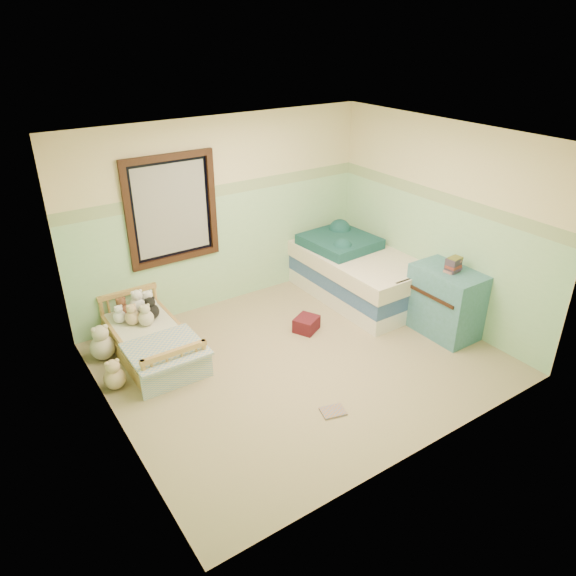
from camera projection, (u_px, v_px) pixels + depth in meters
floor at (301, 360)px, 6.19m from camera, size 4.20×3.60×0.02m
ceiling at (304, 139)px, 5.05m from camera, size 4.20×3.60×0.02m
wall_back at (223, 214)px, 6.95m from camera, size 4.20×0.04×2.50m
wall_front at (431, 336)px, 4.28m from camera, size 4.20×0.04×2.50m
wall_left at (103, 316)px, 4.57m from camera, size 0.04×3.60×2.50m
wall_right at (439, 223)px, 6.66m from camera, size 0.04×3.60×2.50m
wainscot_mint at (225, 250)px, 7.16m from camera, size 4.20×0.01×1.50m
border_strip at (222, 190)px, 6.79m from camera, size 4.20×0.01×0.15m
window_frame at (172, 210)px, 6.48m from camera, size 1.16×0.06×1.36m
window_blinds at (172, 210)px, 6.49m from camera, size 0.92×0.01×1.12m
toddler_bed_frame at (152, 348)px, 6.23m from camera, size 0.74×1.48×0.19m
toddler_mattress at (151, 336)px, 6.16m from camera, size 0.68×1.42×0.12m
patchwork_quilt at (166, 349)px, 5.78m from camera, size 0.80×0.74×0.03m
plush_bed_brown at (122, 311)px, 6.38m from camera, size 0.18×0.18×0.18m
plush_bed_white at (138, 305)px, 6.48m from camera, size 0.21×0.21×0.21m
plush_bed_tan at (133, 317)px, 6.25m from camera, size 0.18×0.18×0.18m
plush_bed_dark at (151, 312)px, 6.36m from camera, size 0.19×0.19×0.19m
plush_floor_cream at (103, 347)px, 6.14m from camera, size 0.29×0.29×0.29m
plush_floor_tan at (115, 378)px, 5.66m from camera, size 0.23×0.23×0.23m
twin_bed_frame at (354, 288)px, 7.57m from camera, size 1.03×2.06×0.22m
twin_boxspring at (355, 274)px, 7.47m from camera, size 1.03×2.06×0.22m
twin_mattress at (355, 260)px, 7.37m from camera, size 1.07×2.10×0.22m
teal_blanket at (340, 241)px, 7.49m from camera, size 0.94×0.98×0.14m
dresser at (445, 302)px, 6.54m from camera, size 0.53×0.85×0.85m
book_stack at (453, 265)px, 6.29m from camera, size 0.19×0.16×0.17m
red_pillow at (306, 324)px, 6.71m from camera, size 0.38×0.36×0.18m
floor_book at (333, 411)px, 5.34m from camera, size 0.28×0.24×0.02m
extra_plush_0 at (146, 318)px, 6.23m from camera, size 0.18×0.18×0.18m
extra_plush_1 at (149, 304)px, 6.52m from camera, size 0.19×0.19×0.19m
extra_plush_2 at (120, 317)px, 6.29m from camera, size 0.15×0.15×0.15m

